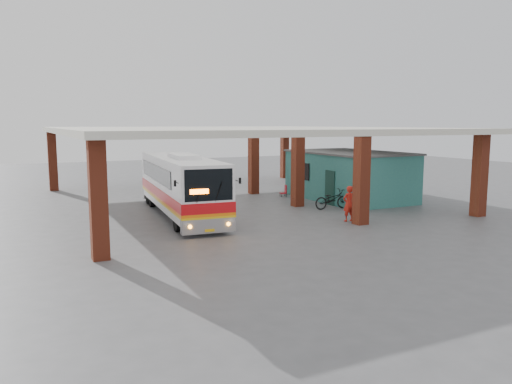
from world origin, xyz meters
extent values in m
plane|color=#515154|center=(0.00, 0.00, 0.00)|extent=(90.00, 90.00, 0.00)
cube|color=#983921|center=(3.00, -3.00, 2.17)|extent=(0.60, 0.60, 4.35)
cube|color=#983921|center=(3.00, 3.00, 2.17)|extent=(0.60, 0.60, 4.35)
cube|color=#983921|center=(3.00, 9.00, 2.17)|extent=(0.60, 0.60, 4.35)
cube|color=#983921|center=(-9.50, -4.00, 2.17)|extent=(0.60, 0.60, 4.35)
cube|color=#983921|center=(-9.50, 17.00, 2.17)|extent=(0.60, 0.60, 4.35)
cube|color=#983921|center=(10.00, -4.00, 2.17)|extent=(0.60, 0.60, 4.35)
cube|color=#983921|center=(10.00, 17.00, 2.17)|extent=(0.60, 0.60, 4.35)
cube|color=silver|center=(0.50, 6.50, 4.50)|extent=(21.00, 23.00, 0.30)
cube|color=#2A6A6B|center=(7.50, 4.00, 1.50)|extent=(5.00, 8.00, 3.00)
cube|color=#505050|center=(7.50, 4.00, 3.05)|extent=(5.20, 8.20, 0.12)
cube|color=#13352C|center=(4.98, 2.50, 1.05)|extent=(0.08, 0.95, 2.10)
cube|color=black|center=(4.98, 5.50, 1.80)|extent=(0.08, 1.20, 1.00)
cube|color=black|center=(4.95, 5.50, 1.80)|extent=(0.04, 1.30, 1.10)
cube|color=white|center=(-4.17, 3.17, 1.80)|extent=(3.44, 11.57, 2.66)
cube|color=white|center=(-4.26, 2.23, 3.23)|extent=(1.40, 2.94, 0.24)
cube|color=gray|center=(-4.69, -2.33, 0.52)|extent=(2.42, 0.60, 0.66)
cube|color=red|center=(-4.17, 3.17, 1.28)|extent=(3.48, 11.57, 0.47)
cube|color=orange|center=(-4.17, 3.17, 0.98)|extent=(3.48, 11.57, 0.12)
cube|color=yellow|center=(-4.17, 3.17, 0.87)|extent=(3.48, 11.57, 0.09)
cube|color=black|center=(-4.70, -2.46, 2.30)|extent=(2.12, 0.30, 1.38)
cube|color=black|center=(-5.29, 4.04, 2.28)|extent=(0.86, 8.51, 0.85)
cube|color=black|center=(-2.91, 3.82, 2.28)|extent=(0.86, 8.51, 0.85)
cube|color=#FF5905|center=(-5.13, -2.48, 2.04)|extent=(0.81, 0.13, 0.21)
sphere|color=orange|center=(-5.56, -2.45, 0.55)|extent=(0.17, 0.17, 0.17)
sphere|color=orange|center=(-3.86, -2.61, 0.55)|extent=(0.17, 0.17, 0.17)
cube|color=yellow|center=(-4.71, -2.54, 0.33)|extent=(0.43, 0.07, 0.11)
cylinder|color=black|center=(-5.55, -0.70, 0.47)|extent=(0.39, 0.97, 0.95)
cylinder|color=black|center=(-3.54, -0.89, 0.47)|extent=(0.39, 0.97, 0.95)
cylinder|color=black|center=(-4.86, 6.58, 0.47)|extent=(0.39, 0.97, 0.95)
cylinder|color=black|center=(-2.85, 6.39, 0.47)|extent=(0.39, 0.97, 0.95)
cylinder|color=black|center=(-4.74, 7.81, 0.47)|extent=(0.39, 0.97, 0.95)
cylinder|color=black|center=(-2.74, 7.62, 0.47)|extent=(0.39, 0.97, 0.95)
imported|color=black|center=(4.28, 1.27, 0.57)|extent=(2.22, 0.90, 1.14)
imported|color=red|center=(2.92, -2.14, 0.90)|extent=(0.66, 0.44, 1.80)
cube|color=#AE121D|center=(4.17, 6.83, 0.23)|extent=(0.50, 0.50, 0.06)
cube|color=#AE121D|center=(4.34, 6.79, 0.49)|extent=(0.14, 0.42, 0.59)
cylinder|color=black|center=(3.97, 6.70, 0.10)|extent=(0.03, 0.03, 0.20)
cylinder|color=black|center=(4.29, 6.63, 0.10)|extent=(0.03, 0.03, 0.20)
cylinder|color=black|center=(4.04, 7.03, 0.10)|extent=(0.03, 0.03, 0.20)
cylinder|color=black|center=(4.37, 6.95, 0.10)|extent=(0.03, 0.03, 0.20)
camera|label=1|loc=(-12.21, -22.31, 4.90)|focal=35.00mm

